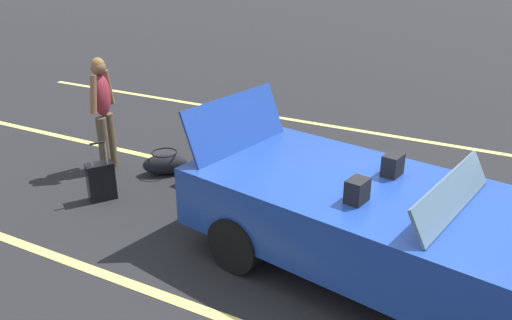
# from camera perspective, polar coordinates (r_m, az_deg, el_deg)

# --- Properties ---
(ground_plane) EXTENTS (80.00, 80.00, 0.00)m
(ground_plane) POSITION_cam_1_polar(r_m,az_deg,el_deg) (5.52, 13.96, -12.35)
(ground_plane) COLOR black
(lot_line_mid) EXTENTS (18.00, 0.12, 0.01)m
(lot_line_mid) POSITION_cam_1_polar(r_m,az_deg,el_deg) (6.71, 17.09, -5.95)
(lot_line_mid) COLOR #EAE066
(lot_line_mid) RESTS_ON ground_plane
(lot_line_far) EXTENTS (18.00, 0.12, 0.01)m
(lot_line_far) POSITION_cam_1_polar(r_m,az_deg,el_deg) (9.17, 20.61, 1.46)
(lot_line_far) COLOR #EAE066
(lot_line_far) RESTS_ON ground_plane
(convertible_car) EXTENTS (4.39, 2.48, 1.52)m
(convertible_car) POSITION_cam_1_polar(r_m,az_deg,el_deg) (5.15, 16.59, -7.63)
(convertible_car) COLOR navy
(convertible_car) RESTS_ON ground_plane
(suitcase_large_black) EXTENTS (0.50, 0.55, 0.98)m
(suitcase_large_black) POSITION_cam_1_polar(r_m,az_deg,el_deg) (7.84, -3.35, 2.31)
(suitcase_large_black) COLOR black
(suitcase_large_black) RESTS_ON ground_plane
(suitcase_medium_bright) EXTENTS (0.43, 0.31, 0.62)m
(suitcase_medium_bright) POSITION_cam_1_polar(r_m,az_deg,el_deg) (7.21, -4.83, -0.18)
(suitcase_medium_bright) COLOR #1E479E
(suitcase_medium_bright) RESTS_ON ground_plane
(suitcase_small_carryon) EXTENTS (0.35, 0.39, 0.81)m
(suitcase_small_carryon) POSITION_cam_1_polar(r_m,az_deg,el_deg) (7.02, -16.60, -2.22)
(suitcase_small_carryon) COLOR black
(suitcase_small_carryon) RESTS_ON ground_plane
(duffel_bag) EXTENTS (0.69, 0.63, 0.34)m
(duffel_bag) POSITION_cam_1_polar(r_m,az_deg,el_deg) (7.61, -9.91, -0.40)
(duffel_bag) COLOR black
(duffel_bag) RESTS_ON ground_plane
(traveler_person) EXTENTS (0.29, 0.61, 1.65)m
(traveler_person) POSITION_cam_1_polar(r_m,az_deg,el_deg) (7.72, -16.40, 5.46)
(traveler_person) COLOR #4C3F2D
(traveler_person) RESTS_ON ground_plane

